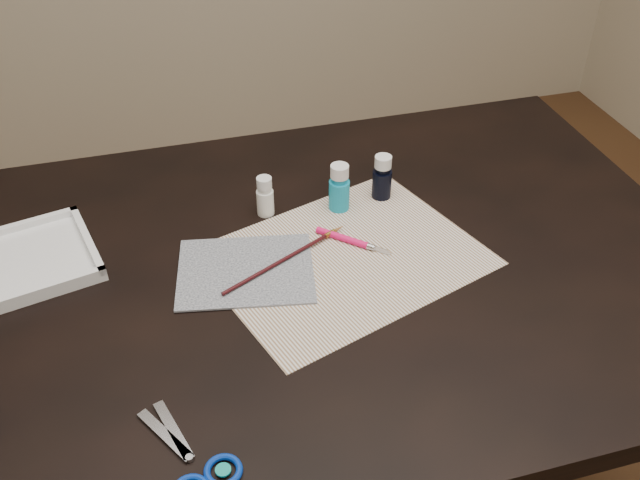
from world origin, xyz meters
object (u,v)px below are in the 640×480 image
object	(u,v)px
canvas	(246,271)
paint_bottle_navy	(382,177)
paint_bottle_white	(265,196)
scissors	(178,452)
paint_bottle_cyan	(339,188)
palette_tray	(31,259)
paper	(345,258)

from	to	relation	value
canvas	paint_bottle_navy	distance (m)	0.32
paint_bottle_white	scissors	world-z (taller)	paint_bottle_white
paint_bottle_white	scissors	distance (m)	0.52
canvas	scissors	world-z (taller)	scissors
paint_bottle_cyan	palette_tray	distance (m)	0.53
canvas	paper	bearing A→B (deg)	-2.96
canvas	paint_bottle_white	distance (m)	0.17
paint_bottle_cyan	paint_bottle_navy	xyz separation A→B (m)	(0.09, 0.01, -0.00)
paint_bottle_cyan	palette_tray	xyz separation A→B (m)	(-0.53, -0.02, -0.03)
paper	palette_tray	xyz separation A→B (m)	(-0.50, 0.12, 0.01)
paper	palette_tray	world-z (taller)	palette_tray
paint_bottle_white	paint_bottle_cyan	world-z (taller)	paint_bottle_cyan
paint_bottle_cyan	scissors	bearing A→B (deg)	-127.42
canvas	paint_bottle_cyan	size ratio (longest dim) A/B	2.40
paper	palette_tray	size ratio (longest dim) A/B	2.18
paper	scissors	xyz separation A→B (m)	(-0.31, -0.31, 0.00)
paint_bottle_white	scissors	size ratio (longest dim) A/B	0.41
paint_bottle_white	paint_bottle_navy	distance (m)	0.22
canvas	scissors	xyz separation A→B (m)	(-0.15, -0.32, 0.00)
paper	canvas	world-z (taller)	canvas
canvas	palette_tray	world-z (taller)	palette_tray
paper	scissors	size ratio (longest dim) A/B	2.32
paint_bottle_navy	palette_tray	xyz separation A→B (m)	(-0.62, -0.03, -0.03)
canvas	paint_bottle_white	size ratio (longest dim) A/B	2.89
paper	canvas	xyz separation A→B (m)	(-0.17, 0.01, 0.00)
paper	palette_tray	bearing A→B (deg)	166.20
paper	scissors	distance (m)	0.44
scissors	palette_tray	distance (m)	0.47
paint_bottle_white	paper	bearing A→B (deg)	-58.13
paint_bottle_cyan	paint_bottle_navy	world-z (taller)	paint_bottle_cyan
scissors	paper	bearing A→B (deg)	-75.72
paint_bottle_white	paint_bottle_navy	world-z (taller)	paint_bottle_navy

